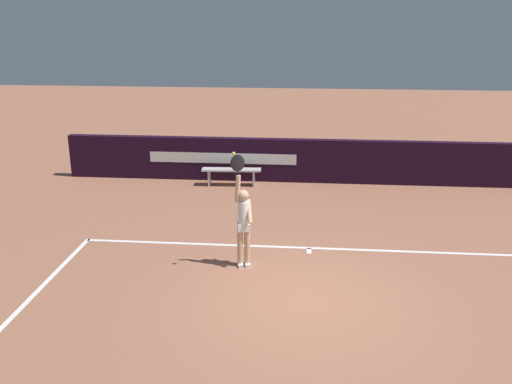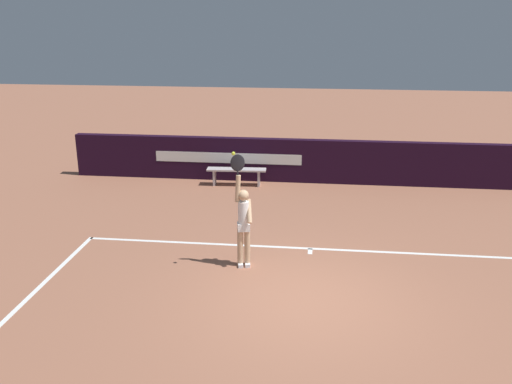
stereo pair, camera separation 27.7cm
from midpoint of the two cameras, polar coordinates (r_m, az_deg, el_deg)
ground_plane at (r=10.17m, az=6.15°, el=-11.13°), size 60.00×60.00×0.00m
court_lines at (r=9.64m, az=6.10°, el=-12.90°), size 10.24×6.02×0.00m
back_wall at (r=16.86m, az=6.59°, el=3.20°), size 15.08×0.28×1.33m
tennis_player at (r=11.02m, az=-0.60°, el=-3.06°), size 0.46×0.38×2.36m
tennis_ball at (r=10.37m, az=-1.61°, el=4.02°), size 0.07×0.07×0.07m
courtside_bench_near at (r=16.51m, az=-1.56°, el=2.04°), size 1.79×0.45×0.52m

